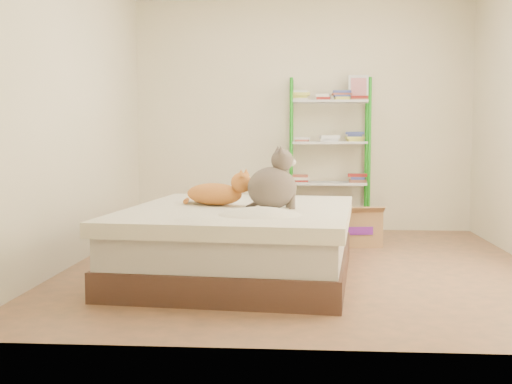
# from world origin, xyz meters

# --- Properties ---
(room) EXTENTS (3.81, 4.21, 2.61)m
(room) POSITION_xyz_m (0.00, 0.00, 1.30)
(room) COLOR #AB744A
(room) RESTS_ON ground
(bed) EXTENTS (1.85, 2.22, 0.53)m
(bed) POSITION_xyz_m (-0.47, -0.39, 0.26)
(bed) COLOR #472D24
(bed) RESTS_ON ground
(orange_cat) EXTENTS (0.61, 0.46, 0.22)m
(orange_cat) POSITION_xyz_m (-0.69, -0.26, 0.64)
(orange_cat) COLOR orange
(orange_cat) RESTS_ON bed
(grey_cat) EXTENTS (0.47, 0.42, 0.45)m
(grey_cat) POSITION_xyz_m (-0.23, -0.48, 0.76)
(grey_cat) COLOR #725E50
(grey_cat) RESTS_ON bed
(shelf_unit) EXTENTS (0.88, 0.36, 1.74)m
(shelf_unit) POSITION_xyz_m (0.31, 1.88, 0.86)
(shelf_unit) COLOR #1E8D1C
(shelf_unit) RESTS_ON ground
(cardboard_box) EXTENTS (0.56, 0.55, 0.41)m
(cardboard_box) POSITION_xyz_m (0.50, 1.06, 0.18)
(cardboard_box) COLOR #8B6347
(cardboard_box) RESTS_ON ground
(white_bin) EXTENTS (0.37, 0.34, 0.35)m
(white_bin) POSITION_xyz_m (-0.60, 1.85, 0.18)
(white_bin) COLOR white
(white_bin) RESTS_ON ground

